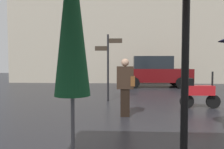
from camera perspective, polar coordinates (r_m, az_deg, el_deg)
The scene contains 5 objects.
folded_patio_umbrella_near at distance 2.07m, azimuth -10.64°, elevation 12.51°, with size 0.49×0.49×2.76m.
pedestrian_with_bag at distance 6.06m, azimuth 3.65°, elevation -2.49°, with size 0.51×0.24×1.64m.
parked_scooter at distance 7.76m, azimuth 22.10°, elevation -4.31°, with size 1.33×0.32×1.23m.
parked_car_left at distance 14.01m, azimuth 11.21°, elevation 0.81°, with size 4.35×1.99×1.96m.
street_signpost at distance 8.53m, azimuth -1.03°, elevation 3.72°, with size 1.08×0.08×2.65m.
Camera 1 is at (-0.36, -2.96, 1.51)m, focal length 34.36 mm.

